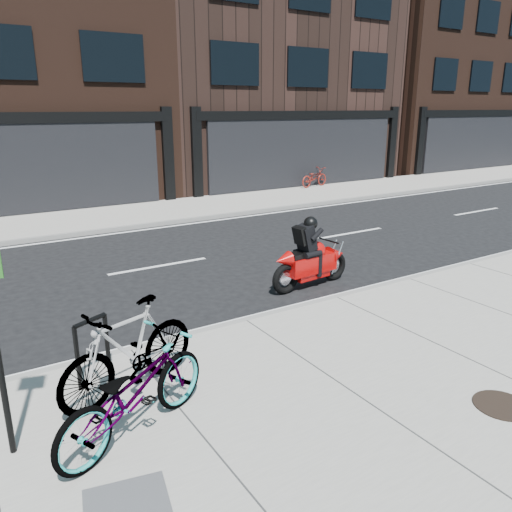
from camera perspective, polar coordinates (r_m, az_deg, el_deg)
ground at (r=10.15m, az=-6.90°, el=-4.11°), size 120.00×120.00×0.00m
sidewalk_near at (r=6.43m, az=13.56°, el=-16.99°), size 60.00×6.00×0.13m
sidewalk_far at (r=17.22m, az=-18.10°, el=4.05°), size 60.00×3.50×0.13m
building_mideast at (r=27.16m, az=-1.03°, el=22.30°), size 12.00×10.00×12.50m
building_east at (r=34.90m, az=17.31°, el=20.76°), size 10.00×10.00×13.00m
bike_rack at (r=6.82m, az=-18.22°, el=-9.62°), size 0.49×0.26×0.89m
bicycle_front at (r=5.66m, az=-13.81°, el=-14.79°), size 2.17×1.50×1.08m
bicycle_rear at (r=6.42m, az=-14.31°, el=-10.28°), size 2.06×1.17×1.19m
motorcycle at (r=10.31m, az=6.66°, el=-0.19°), size 2.01×0.53×1.50m
bicycle_far at (r=22.81m, az=6.67°, el=8.93°), size 1.70×0.88×0.85m
manhole_cover at (r=6.92m, az=26.27°, el=-15.05°), size 0.77×0.77×0.02m
utility_grate at (r=5.12m, az=-14.48°, el=-26.20°), size 0.89×0.89×0.02m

